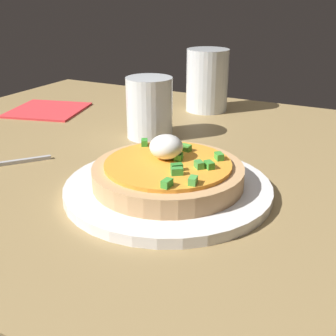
{
  "coord_description": "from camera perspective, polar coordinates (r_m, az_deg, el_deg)",
  "views": [
    {
      "loc": [
        23.94,
        -53.37,
        25.76
      ],
      "look_at": [
        2.39,
        -11.68,
        6.13
      ],
      "focal_mm": 46.48,
      "sensor_mm": 36.0,
      "label": 1
    }
  ],
  "objects": [
    {
      "name": "dining_table",
      "position": [
        0.63,
        2.93,
        0.1
      ],
      "size": [
        106.3,
        75.02,
        2.92
      ],
      "primitive_type": "cube",
      "color": "olive",
      "rests_on": "ground"
    },
    {
      "name": "cup_far",
      "position": [
        0.87,
        5.13,
        10.92
      ],
      "size": [
        8.15,
        8.15,
        11.9
      ],
      "color": "silver",
      "rests_on": "dining_table"
    },
    {
      "name": "plate",
      "position": [
        0.52,
        -0.0,
        -2.65
      ],
      "size": [
        24.63,
        24.63,
        1.21
      ],
      "primitive_type": "cylinder",
      "color": "white",
      "rests_on": "dining_table"
    },
    {
      "name": "pizza",
      "position": [
        0.51,
        0.01,
        -0.52
      ],
      "size": [
        17.84,
        17.84,
        5.59
      ],
      "color": "tan",
      "rests_on": "plate"
    },
    {
      "name": "cup_near",
      "position": [
        0.71,
        -2.45,
        7.66
      ],
      "size": [
        7.44,
        7.44,
        9.71
      ],
      "color": "silver",
      "rests_on": "dining_table"
    },
    {
      "name": "napkin",
      "position": [
        0.9,
        -15.52,
        7.34
      ],
      "size": [
        16.65,
        16.65,
        0.4
      ],
      "primitive_type": "cube",
      "rotation": [
        0.0,
        0.0,
        0.27
      ],
      "color": "red",
      "rests_on": "dining_table"
    },
    {
      "name": "fork",
      "position": [
        0.64,
        -20.97,
        0.52
      ],
      "size": [
        7.91,
        9.3,
        0.5
      ],
      "rotation": [
        0.0,
        0.0,
        -2.26
      ],
      "color": "#B7B7BC",
      "rests_on": "dining_table"
    }
  ]
}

